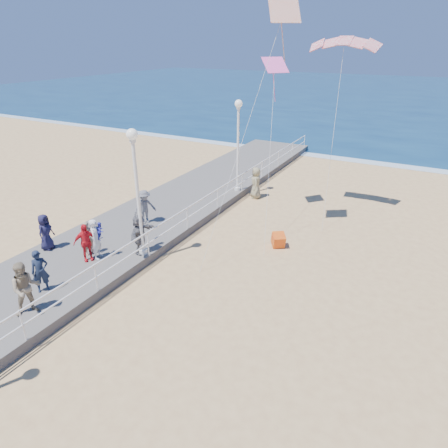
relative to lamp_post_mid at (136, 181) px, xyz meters
The scene contains 21 objects.
ground 6.48m from the lamp_post_mid, ahead, with size 160.00×160.00×0.00m, color tan.
ocean 65.32m from the lamp_post_mid, 85.29° to the left, with size 160.00×90.00×0.05m, color #0D2E50.
surf_line 21.50m from the lamp_post_mid, 75.37° to the left, with size 160.00×1.20×0.04m, color white.
boardwalk 4.07m from the lamp_post_mid, behind, with size 5.00×44.00×0.40m, color slate.
railing 2.43m from the lamp_post_mid, ahead, with size 0.05×42.00×0.55m.
lamp_post_mid is the anchor object (origin of this frame).
lamp_post_far 9.00m from the lamp_post_mid, 90.00° to the left, with size 0.44×0.44×5.32m.
woman_holding_toddler 3.01m from the lamp_post_mid, 140.22° to the right, with size 0.64×0.42×1.75m, color silver.
toddler_held 2.61m from the lamp_post_mid, 140.90° to the right, with size 0.37×0.28×0.75m, color #363BCC.
spectator_0 4.84m from the lamp_post_mid, 109.94° to the right, with size 0.59×0.39×1.62m, color #1A2339.
spectator_1 5.56m from the lamp_post_mid, 98.28° to the right, with size 0.92×0.72×1.89m, color gray.
spectator_2 3.98m from the lamp_post_mid, 126.36° to the left, with size 1.11×0.64×1.72m, color slate.
spectator_3 3.33m from the lamp_post_mid, 137.47° to the right, with size 0.96×0.40×1.63m, color red.
spectator_4 4.92m from the lamp_post_mid, 157.67° to the right, with size 0.79×0.51×1.61m, color #1D1B3B.
spectator_5 2.39m from the lamp_post_mid, 158.41° to the left, with size 1.62×0.51×1.74m, color #5D5B61.
spectator_6 3.38m from the lamp_post_mid, 150.69° to the right, with size 0.54×0.35×1.48m, color gray.
beach_walker_c 9.75m from the lamp_post_mid, 83.38° to the left, with size 0.93×0.61×1.90m, color gray.
box_kite 6.97m from the lamp_post_mid, 40.93° to the left, with size 0.55×0.55×0.60m, color red.
kite_parafoil 11.61m from the lamp_post_mid, 58.61° to the left, with size 3.30×0.90×0.30m, color red, non-canonical shape.
kite_diamond_pink 8.95m from the lamp_post_mid, 71.01° to the left, with size 1.11×1.11×0.02m, color #FF5DBE.
kite_diamond_redwhite 8.80m from the lamp_post_mid, 52.18° to the left, with size 1.19×1.19×0.02m, color #C43F17.
Camera 1 is at (4.81, -11.55, 8.72)m, focal length 32.00 mm.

